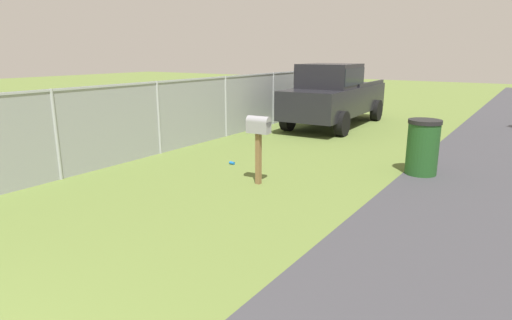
{
  "coord_description": "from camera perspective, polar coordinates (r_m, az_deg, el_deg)",
  "views": [
    {
      "loc": [
        0.3,
        -3.37,
        2.45
      ],
      "look_at": [
        5.36,
        -0.0,
        0.91
      ],
      "focal_mm": 29.91,
      "sensor_mm": 36.0,
      "label": 1
    }
  ],
  "objects": [
    {
      "name": "mailbox",
      "position": [
        7.94,
        0.34,
        3.95
      ],
      "size": [
        0.23,
        0.45,
        1.31
      ],
      "rotation": [
        0.0,
        0.0,
        0.07
      ],
      "color": "brown",
      "rests_on": "ground"
    },
    {
      "name": "pickup_truck",
      "position": [
        14.73,
        10.41,
        8.74
      ],
      "size": [
        5.46,
        2.24,
        2.09
      ],
      "rotation": [
        0.0,
        0.0,
        3.18
      ],
      "color": "black",
      "rests_on": "ground"
    },
    {
      "name": "trash_bin",
      "position": [
        9.33,
        21.4,
        1.62
      ],
      "size": [
        0.66,
        0.66,
        1.14
      ],
      "color": "#1E4C1E",
      "rests_on": "ground"
    },
    {
      "name": "fence_section",
      "position": [
        10.73,
        -12.92,
        5.88
      ],
      "size": [
        16.19,
        0.07,
        1.78
      ],
      "color": "#9EA3A8",
      "rests_on": "ground"
    },
    {
      "name": "litter_can_midfield_b",
      "position": [
        9.59,
        -3.23,
        -0.4
      ],
      "size": [
        0.07,
        0.12,
        0.07
      ],
      "primitive_type": "cylinder",
      "rotation": [
        0.0,
        1.57,
        4.7
      ],
      "color": "blue",
      "rests_on": "ground"
    }
  ]
}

